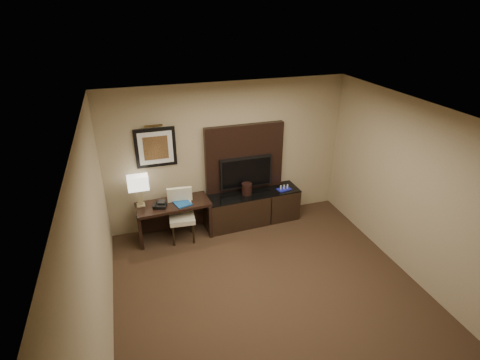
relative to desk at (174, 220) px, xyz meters
name	(u,v)px	position (x,y,z in m)	size (l,w,h in m)	color
floor	(276,304)	(1.12, -2.15, -0.35)	(4.50, 5.00, 0.01)	#342217
ceiling	(287,123)	(1.12, -2.15, 2.35)	(4.50, 5.00, 0.01)	silver
wall_back	(228,155)	(1.12, 0.35, 1.00)	(4.50, 0.01, 2.70)	tan
wall_left	(96,257)	(-1.13, -2.15, 1.00)	(0.01, 5.00, 2.70)	tan
wall_right	(425,199)	(3.37, -2.15, 1.00)	(0.01, 5.00, 2.70)	tan
desk	(174,220)	(0.00, 0.00, 0.00)	(1.30, 0.56, 0.69)	black
credenza	(252,207)	(1.50, 0.05, -0.03)	(1.85, 0.51, 0.64)	black
tv_wall_panel	(244,158)	(1.42, 0.29, 0.92)	(1.50, 0.12, 1.30)	black
tv	(246,172)	(1.42, 0.19, 0.67)	(1.00, 0.08, 0.60)	black
artwork	(156,148)	(-0.18, 0.33, 1.30)	(0.70, 0.04, 0.70)	black
picture_light	(153,126)	(-0.18, 0.29, 1.70)	(0.04, 0.04, 0.30)	#3E2D14
desk_chair	(182,217)	(0.12, -0.13, 0.11)	(0.44, 0.51, 0.92)	beige
table_lamp	(139,190)	(-0.55, 0.10, 0.66)	(0.38, 0.22, 0.62)	tan
desk_phone	(160,204)	(-0.23, -0.06, 0.40)	(0.22, 0.19, 0.11)	black
blue_folder	(182,202)	(0.15, -0.03, 0.36)	(0.26, 0.35, 0.02)	#174F98
book	(181,196)	(0.15, 0.01, 0.46)	(0.17, 0.02, 0.22)	beige
ice_bucket	(247,189)	(1.39, 0.04, 0.40)	(0.20, 0.20, 0.22)	black
minibar_tray	(284,187)	(2.14, 0.00, 0.34)	(0.26, 0.16, 0.09)	#1B22B3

